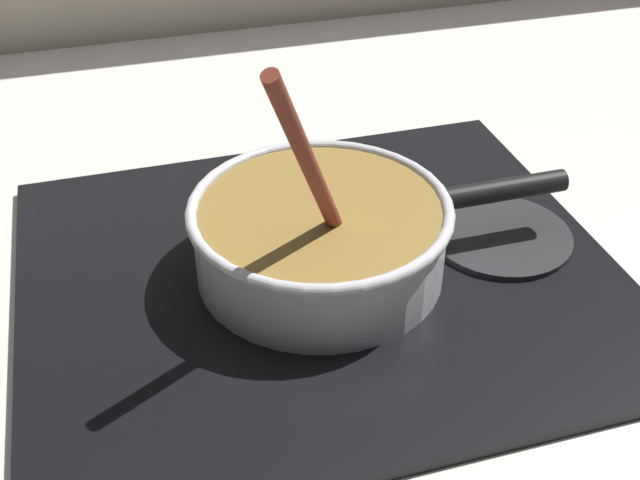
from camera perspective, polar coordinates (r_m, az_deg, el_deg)
ground at (r=0.70m, az=0.87°, el=-10.67°), size 2.40×1.60×0.04m
hob_plate at (r=0.78m, az=0.00°, el=-2.48°), size 0.56×0.48×0.01m
burner_ring at (r=0.77m, az=0.00°, el=-1.90°), size 0.17×0.17×0.01m
spare_burner at (r=0.83m, az=12.63°, el=0.33°), size 0.14×0.14×0.01m
cooking_pan at (r=0.75m, az=0.11°, el=0.34°), size 0.37×0.24×0.25m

